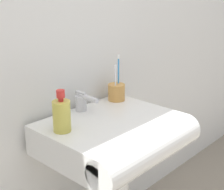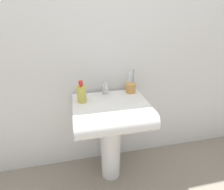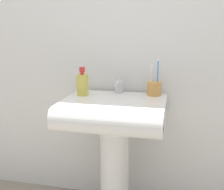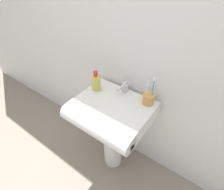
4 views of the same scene
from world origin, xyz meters
name	(u,v)px [view 2 (image 2 of 4)]	position (x,y,z in m)	size (l,w,h in m)	color
ground_plane	(111,173)	(0.00, 0.00, 0.00)	(6.00, 6.00, 0.00)	gray
wall_back	(103,32)	(0.00, 0.25, 1.20)	(5.00, 0.05, 2.40)	silver
sink_pedestal	(111,147)	(0.00, 0.00, 0.30)	(0.17, 0.17, 0.60)	white
sink_basin	(112,113)	(0.00, -0.05, 0.67)	(0.55, 0.48, 0.13)	white
faucet	(105,89)	(-0.01, 0.15, 0.78)	(0.05, 0.13, 0.09)	silver
toothbrush_cup	(131,88)	(0.20, 0.14, 0.77)	(0.08, 0.08, 0.22)	#D19347
soap_bottle	(82,94)	(-0.20, 0.06, 0.80)	(0.07, 0.07, 0.16)	gold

